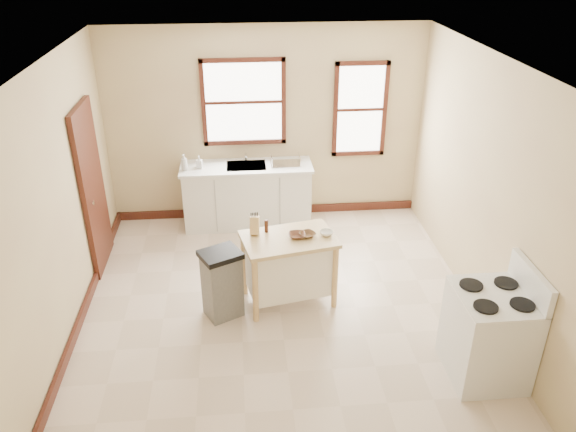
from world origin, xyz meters
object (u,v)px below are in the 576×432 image
object	(u,v)px
soap_bottle_b	(199,162)
knife_block	(255,226)
bowl_a	(297,235)
gas_stove	(490,324)
kitchen_island	(289,269)
pepper_grinder	(266,226)
bowl_b	(307,235)
soap_bottle_a	(184,162)
bowl_c	(326,233)
trash_bin	(222,284)
dish_rack	(286,161)

from	to	relation	value
soap_bottle_b	knife_block	bearing A→B (deg)	-60.08
bowl_a	gas_stove	world-z (taller)	gas_stove
kitchen_island	pepper_grinder	world-z (taller)	pepper_grinder
bowl_a	bowl_b	xyz separation A→B (m)	(0.12, 0.01, -0.00)
pepper_grinder	soap_bottle_a	bearing A→B (deg)	121.05
bowl_a	bowl_c	distance (m)	0.34
bowl_b	gas_stove	size ratio (longest dim) A/B	0.15
kitchen_island	bowl_c	xyz separation A→B (m)	(0.43, 0.02, 0.44)
knife_block	trash_bin	bearing A→B (deg)	-130.86
bowl_b	trash_bin	size ratio (longest dim) A/B	0.21
dish_rack	gas_stove	size ratio (longest dim) A/B	0.35
soap_bottle_b	pepper_grinder	size ratio (longest dim) A/B	1.16
pepper_grinder	bowl_b	world-z (taller)	pepper_grinder
dish_rack	trash_bin	xyz separation A→B (m)	(-0.90, -2.16, -0.56)
dish_rack	trash_bin	size ratio (longest dim) A/B	0.51
kitchen_island	bowl_c	bearing A→B (deg)	-8.39
bowl_a	bowl_c	xyz separation A→B (m)	(0.34, 0.02, 0.00)
kitchen_island	bowl_c	size ratio (longest dim) A/B	6.95
soap_bottle_a	bowl_a	distance (m)	2.32
soap_bottle_b	bowl_a	size ratio (longest dim) A/B	0.92
kitchen_island	bowl_b	bearing A→B (deg)	-8.08
knife_block	bowl_b	distance (m)	0.60
dish_rack	kitchen_island	distance (m)	2.04
knife_block	kitchen_island	bearing A→B (deg)	-9.55
knife_block	bowl_c	bearing A→B (deg)	1.67
dish_rack	pepper_grinder	distance (m)	1.84
kitchen_island	bowl_a	world-z (taller)	bowl_a
knife_block	bowl_c	size ratio (longest dim) A/B	1.35
trash_bin	bowl_c	bearing A→B (deg)	-15.75
soap_bottle_a	kitchen_island	bearing A→B (deg)	-32.08
pepper_grinder	trash_bin	bearing A→B (deg)	-145.17
bowl_a	dish_rack	bearing A→B (deg)	88.66
soap_bottle_a	pepper_grinder	bearing A→B (deg)	-35.25
dish_rack	bowl_a	bearing A→B (deg)	-83.47
kitchen_island	knife_block	size ratio (longest dim) A/B	5.13
knife_block	trash_bin	size ratio (longest dim) A/B	0.25
soap_bottle_b	knife_block	world-z (taller)	soap_bottle_b
trash_bin	bowl_b	bearing A→B (deg)	-14.00
bowl_a	bowl_c	size ratio (longest dim) A/B	1.27
bowl_b	pepper_grinder	bearing A→B (deg)	162.20
kitchen_island	bowl_b	distance (m)	0.49
soap_bottle_a	dish_rack	xyz separation A→B (m)	(1.41, 0.09, -0.07)
dish_rack	trash_bin	bearing A→B (deg)	-104.68
soap_bottle_b	bowl_c	distance (m)	2.44
soap_bottle_a	soap_bottle_b	xyz separation A→B (m)	(0.20, 0.07, -0.03)
kitchen_island	knife_block	world-z (taller)	knife_block
soap_bottle_a	bowl_b	size ratio (longest dim) A/B	1.34
soap_bottle_b	bowl_b	bearing A→B (deg)	-47.48
bowl_c	trash_bin	bearing A→B (deg)	-169.16
dish_rack	bowl_a	size ratio (longest dim) A/B	2.23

